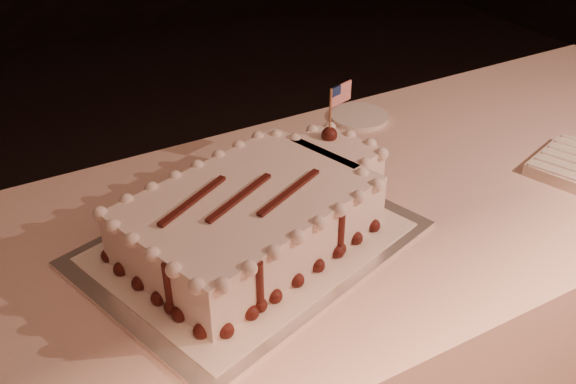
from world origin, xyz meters
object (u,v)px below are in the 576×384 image
sheet_cake (261,211)px  side_plate (359,117)px  cake_board (250,243)px  banquet_table (319,345)px  napkin_stack (573,164)px

sheet_cake → side_plate: bearing=35.7°
cake_board → sheet_cake: 0.06m
banquet_table → side_plate: side_plate is taller
banquet_table → napkin_stack: bearing=-12.9°
cake_board → side_plate: 0.57m
napkin_stack → banquet_table: bearing=167.1°
sheet_cake → napkin_stack: sheet_cake is taller
cake_board → sheet_cake: (0.03, 0.01, 0.06)m
cake_board → sheet_cake: size_ratio=1.02×
banquet_table → side_plate: (0.30, 0.30, 0.38)m
banquet_table → napkin_stack: 0.69m
sheet_cake → side_plate: size_ratio=3.87×
banquet_table → sheet_cake: (-0.15, -0.01, 0.44)m
cake_board → napkin_stack: size_ratio=2.53×
cake_board → napkin_stack: napkin_stack is taller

